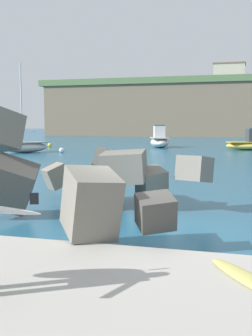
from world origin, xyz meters
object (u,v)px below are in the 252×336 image
boat_mid_centre (251,143)px  boat_mid_right (160,140)px  spare_surfboard (252,281)px  mooring_buoy_outer (62,150)px  station_building_west (229,75)px  boat_near_left (26,146)px  mooring_buoy_inner (50,145)px

boat_mid_centre → boat_mid_right: size_ratio=1.08×
spare_surfboard → boat_mid_right: (-8.69, 37.81, 0.47)m
spare_surfboard → mooring_buoy_outer: mooring_buoy_outer is taller
boat_mid_centre → station_building_west: (-4.54, 63.26, 13.42)m
boat_mid_centre → mooring_buoy_outer: bearing=-151.1°
spare_surfboard → boat_near_left: (-18.11, 26.64, 0.26)m
mooring_buoy_outer → mooring_buoy_inner: bearing=121.7°
station_building_west → mooring_buoy_outer: bearing=-98.7°
spare_surfboard → boat_mid_right: 38.80m
mooring_buoy_inner → mooring_buoy_outer: same height
spare_surfboard → boat_near_left: boat_near_left is taller
spare_surfboard → mooring_buoy_inner: size_ratio=4.22×
boat_mid_centre → station_building_west: station_building_west is taller
boat_mid_centre → station_building_west: bearing=94.1°
station_building_west → spare_surfboard: bearing=-87.7°
station_building_west → boat_mid_right: bearing=-94.3°
boat_near_left → boat_mid_centre: 20.77m
boat_mid_centre → boat_mid_right: boat_mid_right is taller
boat_mid_right → mooring_buoy_inner: (-11.37, -2.45, -0.53)m
boat_near_left → mooring_buoy_outer: size_ratio=16.98×
boat_mid_right → station_building_west: station_building_west is taller
boat_mid_right → mooring_buoy_inner: size_ratio=10.57×
boat_near_left → station_building_west: station_building_west is taller
boat_mid_centre → mooring_buoy_outer: 17.79m
boat_mid_right → mooring_buoy_outer: 12.34m
boat_near_left → boat_mid_centre: boat_near_left is taller
boat_mid_centre → boat_mid_right: bearing=168.0°
mooring_buoy_inner → station_building_west: station_building_west is taller
mooring_buoy_inner → mooring_buoy_outer: bearing=-58.3°
spare_surfboard → boat_mid_right: boat_mid_right is taller
boat_mid_right → mooring_buoy_outer: bearing=-121.1°
boat_near_left → boat_mid_right: (9.42, 11.17, 0.21)m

